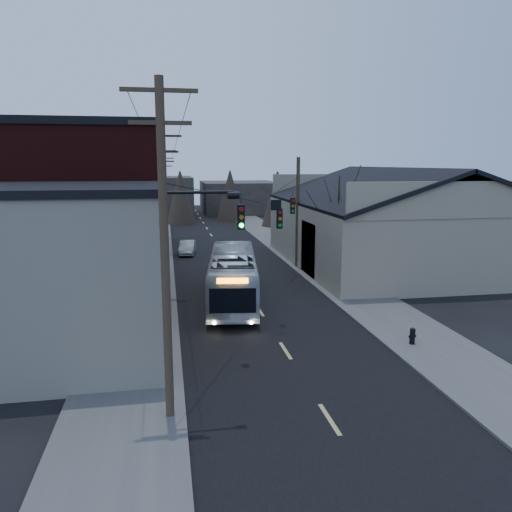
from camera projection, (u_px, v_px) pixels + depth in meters
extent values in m
plane|color=black|center=(352.00, 455.00, 13.97)|extent=(160.00, 160.00, 0.00)
cube|color=black|center=(226.00, 258.00, 42.99)|extent=(9.00, 110.00, 0.02)
cube|color=#474744|center=(149.00, 260.00, 41.85)|extent=(4.00, 110.00, 0.12)
cube|color=#474744|center=(299.00, 255.00, 44.12)|extent=(4.00, 110.00, 0.12)
cube|color=#6F6A5C|center=(68.00, 276.00, 20.47)|extent=(8.00, 8.00, 7.00)
cube|color=black|center=(83.00, 213.00, 30.66)|extent=(10.00, 12.00, 10.00)
cube|color=#2D2724|center=(117.00, 213.00, 46.50)|extent=(9.00, 14.00, 7.00)
cube|color=#7C6F5A|center=(394.00, 233.00, 39.96)|extent=(16.00, 20.00, 5.00)
cube|color=black|center=(348.00, 186.00, 38.57)|extent=(8.16, 20.60, 2.86)
cube|color=black|center=(443.00, 185.00, 39.96)|extent=(8.16, 20.60, 2.86)
cube|color=#2D2724|center=(159.00, 197.00, 75.26)|extent=(10.00, 12.00, 6.00)
cube|color=#2D2724|center=(239.00, 197.00, 82.45)|extent=(12.00, 14.00, 5.00)
cone|color=black|center=(338.00, 230.00, 33.79)|extent=(0.40, 0.40, 7.20)
cylinder|color=#382B1E|center=(165.00, 258.00, 15.04)|extent=(0.28, 0.28, 10.50)
cube|color=#382B1E|center=(159.00, 90.00, 14.15)|extent=(2.20, 0.12, 0.12)
cylinder|color=#382B1E|center=(165.00, 215.00, 29.60)|extent=(0.28, 0.28, 10.00)
cube|color=#382B1E|center=(162.00, 136.00, 28.75)|extent=(2.20, 0.12, 0.12)
cylinder|color=#382B1E|center=(165.00, 201.00, 44.15)|extent=(0.28, 0.28, 9.50)
cube|color=#382B1E|center=(163.00, 151.00, 43.35)|extent=(2.20, 0.12, 0.12)
cylinder|color=#382B1E|center=(165.00, 194.00, 58.71)|extent=(0.28, 0.28, 9.00)
cube|color=#382B1E|center=(164.00, 158.00, 57.96)|extent=(2.20, 0.12, 0.12)
cylinder|color=#382B1E|center=(298.00, 213.00, 38.25)|extent=(0.28, 0.28, 8.50)
cube|color=black|center=(241.00, 217.00, 19.79)|extent=(0.28, 0.20, 1.00)
cube|color=black|center=(279.00, 219.00, 24.70)|extent=(0.28, 0.20, 1.00)
cube|color=black|center=(293.00, 206.00, 30.87)|extent=(0.28, 0.20, 1.00)
imported|color=#B7BEC4|center=(233.00, 276.00, 29.16)|extent=(4.05, 11.31, 3.08)
imported|color=#999BA0|center=(187.00, 248.00, 44.52)|extent=(1.72, 3.83, 1.22)
cylinder|color=black|center=(412.00, 337.00, 22.21)|extent=(0.24, 0.24, 0.59)
sphere|color=black|center=(413.00, 330.00, 22.15)|extent=(0.26, 0.26, 0.26)
cylinder|color=black|center=(412.00, 336.00, 22.21)|extent=(0.36, 0.17, 0.12)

